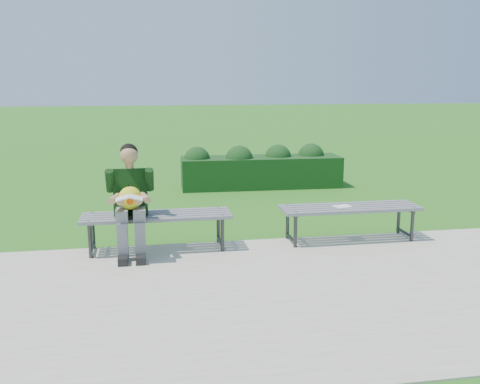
% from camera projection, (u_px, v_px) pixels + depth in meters
% --- Properties ---
extents(ground, '(80.00, 80.00, 0.00)m').
position_uv_depth(ground, '(264.00, 241.00, 7.01)').
color(ground, '#1A7F1D').
rests_on(ground, ground).
extents(walkway, '(30.00, 3.50, 0.02)m').
position_uv_depth(walkway, '(302.00, 290.00, 5.32)').
color(walkway, beige).
rests_on(walkway, ground).
extents(hedge, '(3.13, 0.86, 0.84)m').
position_uv_depth(hedge, '(260.00, 168.00, 10.49)').
color(hedge, '#114113').
rests_on(hedge, ground).
extents(bench_left, '(1.80, 0.50, 0.46)m').
position_uv_depth(bench_left, '(157.00, 218.00, 6.50)').
color(bench_left, slate).
rests_on(bench_left, walkway).
extents(bench_right, '(1.80, 0.50, 0.46)m').
position_uv_depth(bench_right, '(350.00, 210.00, 6.91)').
color(bench_right, slate).
rests_on(bench_right, walkway).
extents(seated_boy, '(0.56, 0.76, 1.31)m').
position_uv_depth(seated_boy, '(130.00, 197.00, 6.29)').
color(seated_boy, slate).
rests_on(seated_boy, walkway).
extents(paper_sheet, '(0.25, 0.21, 0.01)m').
position_uv_depth(paper_sheet, '(343.00, 206.00, 6.88)').
color(paper_sheet, white).
rests_on(paper_sheet, bench_right).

